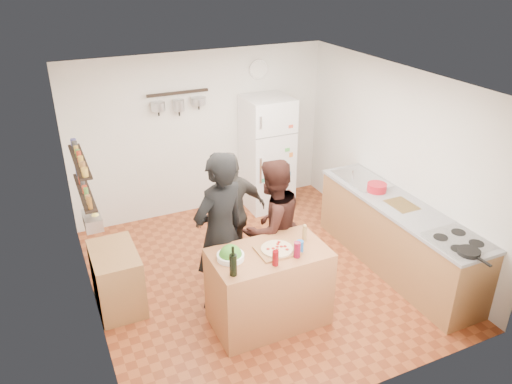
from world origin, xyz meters
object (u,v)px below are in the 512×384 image
prep_island (269,287)px  counter_run (397,237)px  person_back (231,214)px  side_table (117,279)px  person_center (272,227)px  pepper_mill (304,234)px  fridge (267,154)px  salt_canister (300,246)px  wall_clock (258,69)px  wine_bottle (233,265)px  red_bowl (377,187)px  person_left (220,233)px  salad_bowl (231,257)px  skillet (469,252)px

prep_island → counter_run: size_ratio=0.48×
person_back → side_table: size_ratio=2.04×
side_table → person_center: bearing=-13.1°
pepper_mill → fridge: 2.64m
salt_canister → wall_clock: bearing=73.1°
wine_bottle → salt_canister: 0.81m
wine_bottle → red_bowl: wine_bottle is taller
fridge → side_table: bearing=-149.4°
prep_island → person_center: (0.31, 0.57, 0.39)m
person_left → fridge: person_left is taller
person_back → wall_clock: bearing=-129.4°
prep_island → salad_bowl: salad_bowl is taller
person_back → skillet: size_ratio=6.91×
salad_bowl → side_table: salad_bowl is taller
wine_bottle → salad_bowl: bearing=73.5°
wall_clock → wine_bottle: bearing=-118.8°
pepper_mill → skillet: pepper_mill is taller
salt_canister → red_bowl: salt_canister is taller
person_back → counter_run: (1.95, -0.84, -0.37)m
pepper_mill → person_center: person_center is taller
salad_bowl → pepper_mill: size_ratio=1.79×
wall_clock → salad_bowl: bearing=-119.9°
wine_bottle → person_back: 1.45m
counter_run → skillet: bearing=-94.8°
prep_island → person_left: (-0.36, 0.49, 0.51)m
pepper_mill → wall_clock: (0.77, 2.86, 1.16)m
wine_bottle → person_center: 1.15m
pepper_mill → person_center: bearing=104.6°
salad_bowl → side_table: bearing=138.3°
counter_run → side_table: size_ratio=3.29×
fridge → person_left: bearing=-127.3°
side_table → red_bowl: bearing=-4.5°
person_center → counter_run: bearing=154.7°
counter_run → prep_island: bearing=-172.0°
wine_bottle → fridge: (1.72, 2.80, -0.12)m
wine_bottle → side_table: 1.68m
prep_island → wall_clock: (1.22, 2.91, 1.69)m
salad_bowl → side_table: 1.52m
skillet → salad_bowl: bearing=157.1°
red_bowl → fridge: bearing=110.6°
wine_bottle → side_table: wine_bottle is taller
person_center → side_table: (-1.78, 0.41, -0.48)m
person_center → wall_clock: bearing=-126.5°
prep_island → red_bowl: red_bowl is taller
skillet → person_back: bearing=132.3°
wine_bottle → prep_island: bearing=23.7°
prep_island → person_back: bearing=88.9°
prep_island → salt_canister: size_ratio=10.08×
person_center → counter_run: (1.66, -0.29, -0.39)m
person_left → side_table: (-1.10, 0.49, -0.60)m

